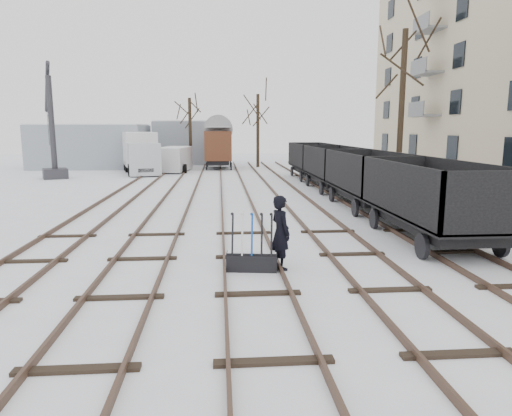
{
  "coord_description": "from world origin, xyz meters",
  "views": [
    {
      "loc": [
        -0.81,
        -9.57,
        3.62
      ],
      "look_at": [
        0.31,
        4.34,
        1.2
      ],
      "focal_mm": 32.0,
      "sensor_mm": 36.0,
      "label": 1
    }
  ],
  "objects_px": {
    "lorry": "(140,152)",
    "panel_van": "(175,159)",
    "worker": "(280,233)",
    "crane": "(54,149)",
    "box_van_wagon": "(219,145)",
    "freight_wagon_a": "(430,211)",
    "ground_frame": "(252,260)"
  },
  "relations": [
    {
      "from": "lorry",
      "to": "crane",
      "type": "relative_size",
      "value": 0.93
    },
    {
      "from": "worker",
      "to": "crane",
      "type": "xyz_separation_m",
      "value": [
        -13.72,
        23.61,
        1.23
      ]
    },
    {
      "from": "lorry",
      "to": "crane",
      "type": "xyz_separation_m",
      "value": [
        -5.67,
        -3.49,
        0.47
      ]
    },
    {
      "from": "ground_frame",
      "to": "freight_wagon_a",
      "type": "distance_m",
      "value": 6.62
    },
    {
      "from": "box_van_wagon",
      "to": "panel_van",
      "type": "bearing_deg",
      "value": -141.74
    },
    {
      "from": "box_van_wagon",
      "to": "lorry",
      "type": "relative_size",
      "value": 0.65
    },
    {
      "from": "ground_frame",
      "to": "freight_wagon_a",
      "type": "xyz_separation_m",
      "value": [
        6.0,
        2.71,
        0.71
      ]
    },
    {
      "from": "lorry",
      "to": "box_van_wagon",
      "type": "bearing_deg",
      "value": 17.35
    },
    {
      "from": "lorry",
      "to": "crane",
      "type": "bearing_deg",
      "value": -163.17
    },
    {
      "from": "box_van_wagon",
      "to": "panel_van",
      "type": "relative_size",
      "value": 1.0
    },
    {
      "from": "worker",
      "to": "box_van_wagon",
      "type": "xyz_separation_m",
      "value": [
        -1.6,
        31.16,
        1.25
      ]
    },
    {
      "from": "crane",
      "to": "lorry",
      "type": "bearing_deg",
      "value": 8.11
    },
    {
      "from": "worker",
      "to": "crane",
      "type": "bearing_deg",
      "value": 6.92
    },
    {
      "from": "box_van_wagon",
      "to": "panel_van",
      "type": "xyz_separation_m",
      "value": [
        -3.78,
        -2.84,
        -1.12
      ]
    },
    {
      "from": "crane",
      "to": "box_van_wagon",
      "type": "bearing_deg",
      "value": 8.39
    },
    {
      "from": "ground_frame",
      "to": "worker",
      "type": "bearing_deg",
      "value": 15.41
    },
    {
      "from": "lorry",
      "to": "panel_van",
      "type": "height_order",
      "value": "lorry"
    },
    {
      "from": "freight_wagon_a",
      "to": "crane",
      "type": "bearing_deg",
      "value": 132.1
    },
    {
      "from": "freight_wagon_a",
      "to": "lorry",
      "type": "bearing_deg",
      "value": 118.52
    },
    {
      "from": "box_van_wagon",
      "to": "panel_van",
      "type": "distance_m",
      "value": 4.86
    },
    {
      "from": "worker",
      "to": "box_van_wagon",
      "type": "height_order",
      "value": "box_van_wagon"
    },
    {
      "from": "freight_wagon_a",
      "to": "panel_van",
      "type": "distance_m",
      "value": 27.82
    },
    {
      "from": "lorry",
      "to": "panel_van",
      "type": "xyz_separation_m",
      "value": [
        2.67,
        1.21,
        -0.64
      ]
    },
    {
      "from": "panel_van",
      "to": "crane",
      "type": "bearing_deg",
      "value": -141.7
    },
    {
      "from": "crane",
      "to": "worker",
      "type": "bearing_deg",
      "value": -83.34
    },
    {
      "from": "lorry",
      "to": "panel_van",
      "type": "bearing_deg",
      "value": 9.57
    },
    {
      "from": "box_van_wagon",
      "to": "panel_van",
      "type": "height_order",
      "value": "box_van_wagon"
    },
    {
      "from": "lorry",
      "to": "freight_wagon_a",
      "type": "bearing_deg",
      "value": -76.26
    },
    {
      "from": "freight_wagon_a",
      "to": "panel_van",
      "type": "bearing_deg",
      "value": 112.48
    },
    {
      "from": "freight_wagon_a",
      "to": "box_van_wagon",
      "type": "xyz_separation_m",
      "value": [
        -6.86,
        28.55,
        1.23
      ]
    },
    {
      "from": "box_van_wagon",
      "to": "lorry",
      "type": "distance_m",
      "value": 7.64
    },
    {
      "from": "ground_frame",
      "to": "crane",
      "type": "height_order",
      "value": "crane"
    }
  ]
}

